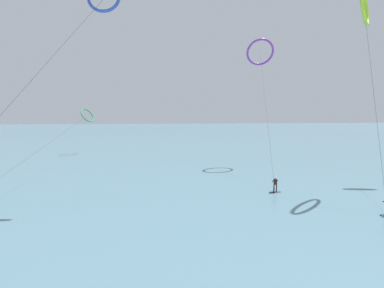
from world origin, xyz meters
The scene contains 5 objects.
sea_water centered at (0.00, 104.73, 0.04)m, with size 400.00×200.00×0.08m, color slate.
surfer_charcoal centered at (9.69, 24.69, 0.82)m, with size 1.40×0.59×1.70m.
kite_violet centered at (13.73, 42.15, 18.75)m, with size 6.48×19.11×20.80m.
kite_lime centered at (19.71, 26.12, 20.81)m, with size 5.39×11.20×23.40m.
kite_emerald centered at (-18.56, 56.77, 8.11)m, with size 3.22×53.24×9.63m.
Camera 1 is at (-2.40, -3.52, 8.84)m, focal length 25.65 mm.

